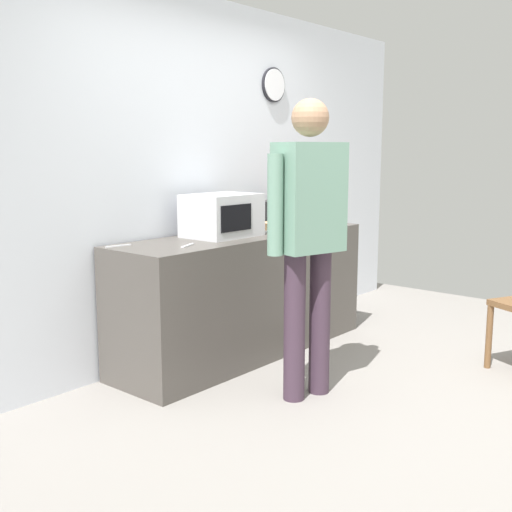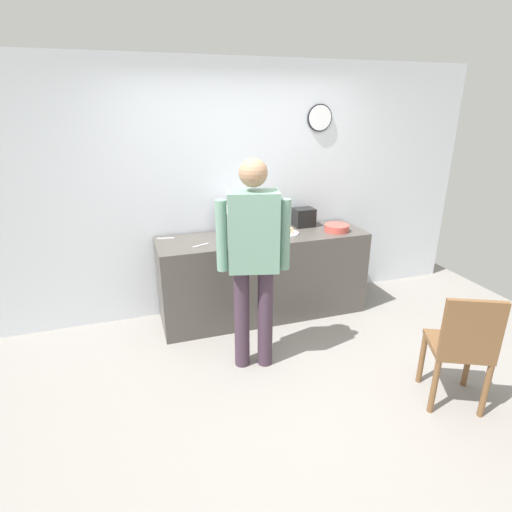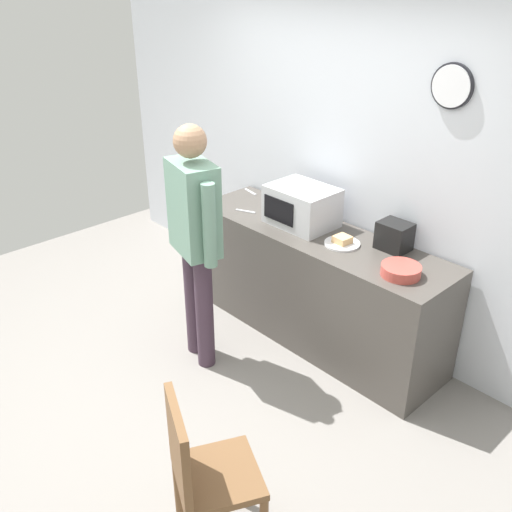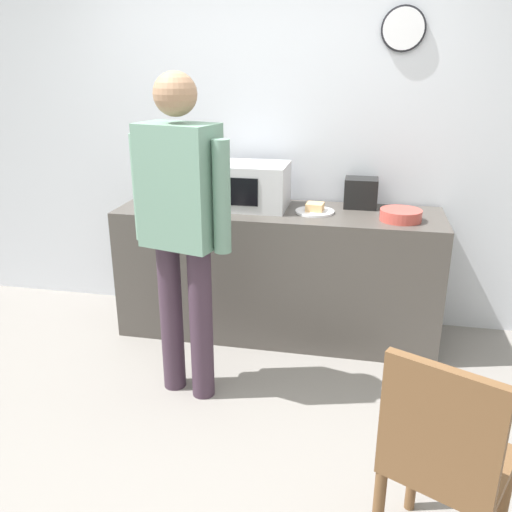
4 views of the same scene
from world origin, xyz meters
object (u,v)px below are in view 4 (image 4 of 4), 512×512
(microwave, at_px, (250,186))
(fork_utensil, at_px, (177,209))
(salad_bowl, at_px, (401,215))
(toaster, at_px, (361,193))
(wooden_chair, at_px, (443,459))
(person_standing, at_px, (181,218))
(sandwich_plate, at_px, (315,210))
(spoon_utensil, at_px, (154,196))

(microwave, bearing_deg, fork_utensil, -162.63)
(salad_bowl, xyz_separation_m, toaster, (-0.26, 0.28, 0.06))
(microwave, bearing_deg, salad_bowl, -7.30)
(toaster, bearing_deg, salad_bowl, -48.07)
(toaster, bearing_deg, microwave, -167.92)
(toaster, distance_m, wooden_chair, 2.10)
(salad_bowl, height_order, wooden_chair, salad_bowl)
(fork_utensil, bearing_deg, microwave, 17.37)
(microwave, relative_size, toaster, 2.27)
(person_standing, height_order, wooden_chair, person_standing)
(fork_utensil, xyz_separation_m, person_standing, (0.29, -0.73, 0.15))
(toaster, relative_size, fork_utensil, 1.29)
(sandwich_plate, height_order, person_standing, person_standing)
(spoon_utensil, bearing_deg, microwave, -12.93)
(person_standing, bearing_deg, fork_utensil, 111.67)
(microwave, height_order, wooden_chair, microwave)
(salad_bowl, relative_size, toaster, 1.18)
(spoon_utensil, bearing_deg, wooden_chair, -47.52)
(toaster, distance_m, spoon_utensil, 1.51)
(fork_utensil, height_order, spoon_utensil, same)
(fork_utensil, distance_m, person_standing, 0.80)
(microwave, xyz_separation_m, wooden_chair, (1.09, -1.86, -0.53))
(fork_utensil, bearing_deg, toaster, 14.19)
(sandwich_plate, distance_m, person_standing, 1.05)
(microwave, distance_m, salad_bowl, 1.00)
(sandwich_plate, distance_m, wooden_chair, 1.96)
(microwave, height_order, sandwich_plate, microwave)
(fork_utensil, xyz_separation_m, spoon_utensil, (-0.29, 0.33, 0.00))
(spoon_utensil, bearing_deg, sandwich_plate, -10.59)
(fork_utensil, bearing_deg, salad_bowl, 0.86)
(spoon_utensil, bearing_deg, toaster, -0.75)
(microwave, distance_m, person_standing, 0.90)
(wooden_chair, bearing_deg, spoon_utensil, 132.48)
(sandwich_plate, height_order, fork_utensil, sandwich_plate)
(spoon_utensil, height_order, wooden_chair, wooden_chair)
(salad_bowl, xyz_separation_m, wooden_chair, (0.10, -1.73, -0.41))
(sandwich_plate, xyz_separation_m, wooden_chair, (0.65, -1.81, -0.40))
(microwave, distance_m, fork_utensil, 0.52)
(microwave, bearing_deg, spoon_utensil, 167.07)
(salad_bowl, height_order, toaster, toaster)
(microwave, relative_size, spoon_utensil, 2.94)
(salad_bowl, bearing_deg, person_standing, -147.21)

